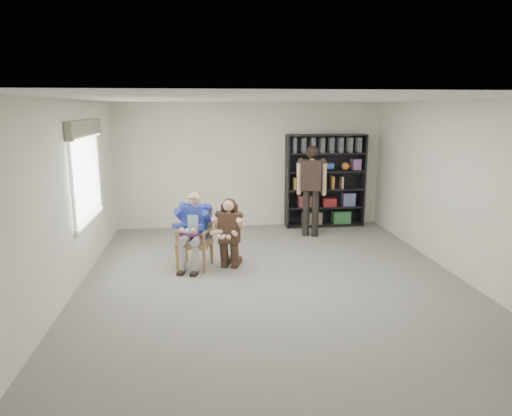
{
  "coord_description": "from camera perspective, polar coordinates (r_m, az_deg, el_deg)",
  "views": [
    {
      "loc": [
        -1.06,
        -6.73,
        2.67
      ],
      "look_at": [
        -0.2,
        0.6,
        1.05
      ],
      "focal_mm": 32.0,
      "sensor_mm": 36.0,
      "label": 1
    }
  ],
  "objects": [
    {
      "name": "seated_man",
      "position": [
        7.77,
        -7.75,
        -2.76
      ],
      "size": [
        0.78,
        0.92,
        1.31
      ],
      "primitive_type": null,
      "rotation": [
        0.0,
        0.0,
        -0.31
      ],
      "color": "#273296",
      "rests_on": "floor"
    },
    {
      "name": "window_left",
      "position": [
        8.03,
        -20.3,
        4.17
      ],
      "size": [
        0.16,
        2.0,
        1.75
      ],
      "primitive_type": null,
      "color": "silver",
      "rests_on": "room_shell"
    },
    {
      "name": "armchair",
      "position": [
        7.81,
        -7.72,
        -3.84
      ],
      "size": [
        0.73,
        0.72,
        1.01
      ],
      "primitive_type": null,
      "rotation": [
        0.0,
        0.0,
        -0.31
      ],
      "color": "olive",
      "rests_on": "floor"
    },
    {
      "name": "kneeling_woman",
      "position": [
        7.67,
        -3.41,
        -3.28
      ],
      "size": [
        0.73,
        0.92,
        1.2
      ],
      "primitive_type": null,
      "rotation": [
        0.0,
        0.0,
        -0.31
      ],
      "color": "#32231A",
      "rests_on": "floor"
    },
    {
      "name": "bookshelf",
      "position": [
        10.51,
        8.64,
        3.37
      ],
      "size": [
        1.8,
        0.38,
        2.1
      ],
      "primitive_type": null,
      "color": "black",
      "rests_on": "floor"
    },
    {
      "name": "floor",
      "position": [
        7.32,
        2.13,
        -9.03
      ],
      "size": [
        6.0,
        7.0,
        0.01
      ],
      "primitive_type": "cube",
      "color": "slate",
      "rests_on": "ground"
    },
    {
      "name": "standing_man",
      "position": [
        9.62,
        6.91,
        2.0
      ],
      "size": [
        0.66,
        0.5,
        1.91
      ],
      "primitive_type": null,
      "rotation": [
        0.0,
        0.0,
        -0.32
      ],
      "color": "black",
      "rests_on": "floor"
    },
    {
      "name": "room_shell",
      "position": [
        6.93,
        2.22,
        1.81
      ],
      "size": [
        6.0,
        7.0,
        2.8
      ],
      "primitive_type": null,
      "color": "white",
      "rests_on": "ground"
    }
  ]
}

